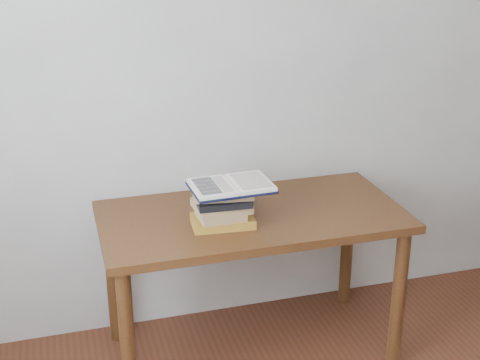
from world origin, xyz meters
name	(u,v)px	position (x,y,z in m)	size (l,w,h in m)	color
room_shell	(472,54)	(-0.08, 0.01, 1.63)	(3.54, 3.54, 2.62)	beige
desk	(252,234)	(-0.10, 1.38, 0.60)	(1.30, 0.65, 0.70)	#4E2A13
book_stack	(222,207)	(-0.25, 1.30, 0.78)	(0.27, 0.21, 0.16)	#9D6C23
open_book	(231,186)	(-0.21, 1.30, 0.86)	(0.33, 0.24, 0.03)	black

